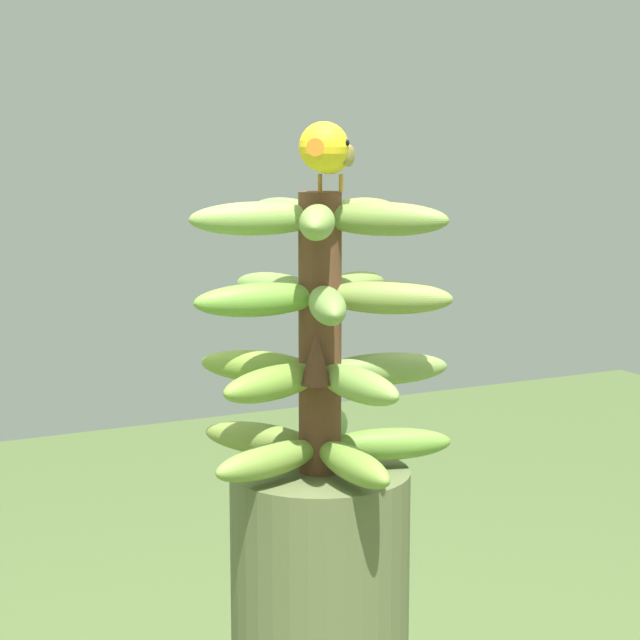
# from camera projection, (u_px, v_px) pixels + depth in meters

# --- Properties ---
(banana_bunch) EXTENTS (0.32, 0.31, 0.33)m
(banana_bunch) POSITION_uv_depth(u_px,v_px,m) (320.00, 334.00, 1.34)
(banana_bunch) COLOR brown
(banana_bunch) RESTS_ON banana_tree
(perched_bird) EXTENTS (0.14, 0.17, 0.08)m
(perched_bird) POSITION_uv_depth(u_px,v_px,m) (327.00, 151.00, 1.28)
(perched_bird) COLOR #C68933
(perched_bird) RESTS_ON banana_bunch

